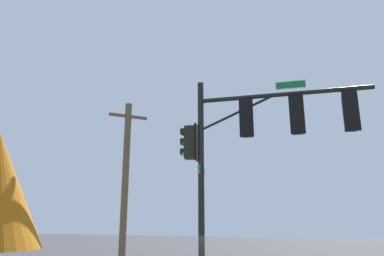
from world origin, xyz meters
TOP-DOWN VIEW (x-y plane):
  - signal_pole_assembly at (1.64, 0.16)m, footprint 6.01×1.20m
  - utility_pole at (-4.62, 3.31)m, footprint 1.36×1.36m

SIDE VIEW (x-z plane):
  - utility_pole at x=-4.62m, z-range 0.11..8.37m
  - signal_pole_assembly at x=1.64m, z-range 1.63..9.08m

